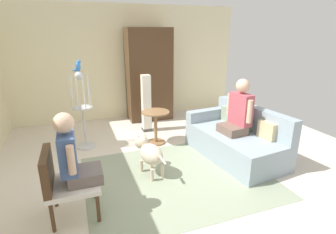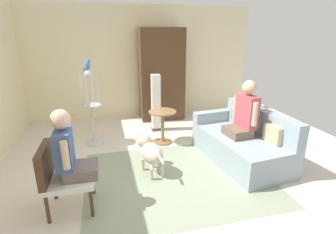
% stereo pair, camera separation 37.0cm
% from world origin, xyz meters
% --- Properties ---
extents(ground_plane, '(7.56, 7.56, 0.00)m').
position_xyz_m(ground_plane, '(0.00, 0.00, 0.00)').
color(ground_plane, beige).
extents(back_wall, '(5.88, 0.12, 2.73)m').
position_xyz_m(back_wall, '(0.00, 3.21, 1.37)').
color(back_wall, beige).
rests_on(back_wall, ground).
extents(area_rug, '(2.70, 2.22, 0.01)m').
position_xyz_m(area_rug, '(0.12, -0.09, 0.00)').
color(area_rug, gray).
rests_on(area_rug, ground).
extents(couch, '(1.14, 1.86, 0.87)m').
position_xyz_m(couch, '(1.36, 0.24, 0.31)').
color(couch, '#8EA0AD').
rests_on(couch, ground).
extents(armchair, '(0.59, 0.58, 0.85)m').
position_xyz_m(armchair, '(-1.46, -0.45, 0.50)').
color(armchair, '#4C331E').
rests_on(armchair, ground).
extents(person_on_couch, '(0.47, 0.57, 0.92)m').
position_xyz_m(person_on_couch, '(1.34, 0.21, 0.83)').
color(person_on_couch, brown).
extents(person_on_armchair, '(0.47, 0.53, 0.85)m').
position_xyz_m(person_on_armchair, '(-1.31, -0.45, 0.78)').
color(person_on_armchair, '#6A5E58').
extents(round_end_table, '(0.53, 0.53, 0.65)m').
position_xyz_m(round_end_table, '(0.20, 1.25, 0.40)').
color(round_end_table, olive).
rests_on(round_end_table, ground).
extents(dog, '(0.40, 0.80, 0.57)m').
position_xyz_m(dog, '(-0.24, 0.17, 0.35)').
color(dog, beige).
rests_on(dog, ground).
extents(bird_cage_stand, '(0.36, 0.36, 1.44)m').
position_xyz_m(bird_cage_stand, '(-1.11, 1.53, 0.67)').
color(bird_cage_stand, silver).
rests_on(bird_cage_stand, ground).
extents(parrot, '(0.17, 0.10, 0.20)m').
position_xyz_m(parrot, '(-1.11, 1.53, 1.54)').
color(parrot, blue).
rests_on(parrot, bird_cage_stand).
extents(column_lamp, '(0.20, 0.20, 1.24)m').
position_xyz_m(column_lamp, '(0.22, 1.97, 0.61)').
color(column_lamp, '#4C4742').
rests_on(column_lamp, ground).
extents(armoire_cabinet, '(1.06, 0.56, 2.20)m').
position_xyz_m(armoire_cabinet, '(0.53, 2.80, 1.10)').
color(armoire_cabinet, '#4C331E').
rests_on(armoire_cabinet, ground).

